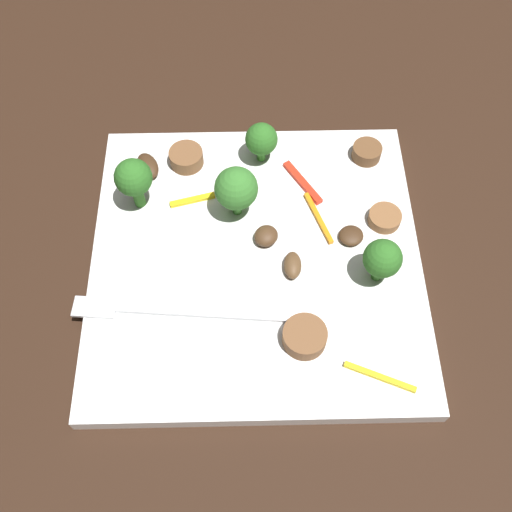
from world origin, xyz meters
The scene contains 19 objects.
ground_plane centered at (0.00, 0.00, 0.00)m, with size 1.40×1.40×0.00m, color black.
plate centered at (0.00, 0.00, 0.01)m, with size 0.28×0.28×0.01m, color white.
fork centered at (0.07, 0.05, 0.02)m, with size 0.18×0.03×0.00m.
broccoli_floret_0 centered at (0.10, -0.06, 0.05)m, with size 0.03×0.03×0.05m.
broccoli_floret_1 centered at (0.02, -0.05, 0.05)m, with size 0.04×0.04×0.05m.
broccoli_floret_2 centered at (-0.10, 0.02, 0.04)m, with size 0.03×0.03×0.05m.
broccoli_floret_3 centered at (-0.01, -0.11, 0.04)m, with size 0.03×0.03×0.04m.
sausage_slice_0 centered at (-0.11, -0.11, 0.02)m, with size 0.03×0.03×0.01m, color brown.
sausage_slice_1 centered at (-0.04, 0.08, 0.02)m, with size 0.04×0.04×0.01m, color brown.
sausage_slice_2 centered at (0.06, -0.10, 0.02)m, with size 0.03×0.03×0.01m, color brown.
sausage_slice_3 centered at (-0.11, -0.03, 0.02)m, with size 0.03×0.03×0.01m, color brown.
mushroom_0 centered at (0.10, -0.10, 0.02)m, with size 0.03×0.02×0.01m, color #422B19.
mushroom_1 centered at (-0.01, -0.02, 0.02)m, with size 0.02×0.02×0.01m, color #4C331E.
mushroom_2 centered at (-0.08, -0.02, 0.02)m, with size 0.02×0.02×0.01m, color #422B19.
mushroom_3 centered at (-0.03, 0.01, 0.02)m, with size 0.03×0.01×0.01m, color brown.
pepper_strip_0 centered at (-0.06, -0.04, 0.02)m, with size 0.06×0.00×0.00m, color orange.
pepper_strip_1 centered at (-0.04, -0.08, 0.02)m, with size 0.05×0.01×0.00m, color red.
pepper_strip_2 centered at (0.06, -0.06, 0.02)m, with size 0.04×0.01×0.00m, color yellow.
pepper_strip_3 centered at (-0.09, 0.11, 0.02)m, with size 0.06×0.00×0.00m, color yellow.
Camera 1 is at (0.01, 0.26, 0.45)m, focal length 41.73 mm.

